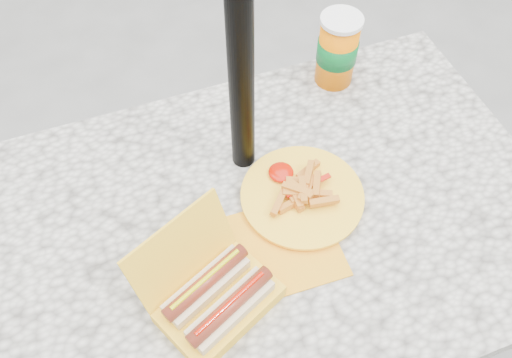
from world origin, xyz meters
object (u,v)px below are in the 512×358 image
object	(u,v)px
umbrella_pole	(240,33)
soda_cup	(337,50)
hotdog_box	(216,297)
fries_plate	(300,198)

from	to	relation	value
umbrella_pole	soda_cup	bearing A→B (deg)	28.57
hotdog_box	fries_plate	bearing A→B (deg)	9.46
umbrella_pole	hotdog_box	distance (m)	0.47
umbrella_pole	fries_plate	size ratio (longest dim) A/B	6.73
umbrella_pole	fries_plate	xyz separation A→B (m)	(0.07, -0.15, -0.34)
umbrella_pole	hotdog_box	world-z (taller)	umbrella_pole
hotdog_box	soda_cup	xyz separation A→B (m)	(0.46, 0.47, 0.05)
umbrella_pole	soda_cup	size ratio (longest dim) A/B	11.93
umbrella_pole	hotdog_box	xyz separation A→B (m)	(-0.16, -0.31, -0.31)
soda_cup	hotdog_box	bearing A→B (deg)	-134.23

